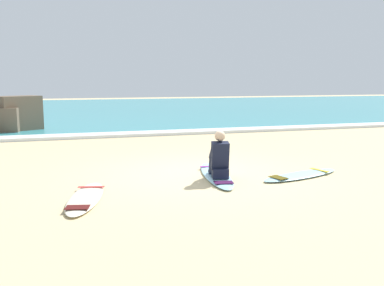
{
  "coord_description": "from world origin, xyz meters",
  "views": [
    {
      "loc": [
        -2.71,
        -8.5,
        2.02
      ],
      "look_at": [
        0.16,
        0.81,
        0.55
      ],
      "focal_mm": 39.21,
      "sensor_mm": 36.0,
      "label": 1
    }
  ],
  "objects_px": {
    "surfer_seated": "(219,159)",
    "surfboard_main": "(216,175)",
    "surfboard_spare_near": "(85,198)",
    "surfboard_spare_far": "(301,175)"
  },
  "relations": [
    {
      "from": "surfer_seated",
      "to": "surfboard_main",
      "type": "bearing_deg",
      "value": 80.92
    },
    {
      "from": "surfboard_main",
      "to": "surfboard_spare_far",
      "type": "relative_size",
      "value": 1.2
    },
    {
      "from": "surfer_seated",
      "to": "surfboard_spare_far",
      "type": "relative_size",
      "value": 0.44
    },
    {
      "from": "surfboard_main",
      "to": "surfboard_spare_far",
      "type": "xyz_separation_m",
      "value": [
        1.71,
        -0.54,
        0.0
      ]
    },
    {
      "from": "surfer_seated",
      "to": "surfboard_spare_near",
      "type": "relative_size",
      "value": 0.44
    },
    {
      "from": "surfer_seated",
      "to": "surfboard_spare_far",
      "type": "xyz_separation_m",
      "value": [
        1.76,
        -0.21,
        -0.4
      ]
    },
    {
      "from": "surfboard_spare_near",
      "to": "surfboard_main",
      "type": "bearing_deg",
      "value": 19.58
    },
    {
      "from": "surfboard_main",
      "to": "surfboard_spare_near",
      "type": "relative_size",
      "value": 1.21
    },
    {
      "from": "surfboard_main",
      "to": "surfboard_spare_near",
      "type": "height_order",
      "value": "same"
    },
    {
      "from": "surfboard_main",
      "to": "surfboard_spare_near",
      "type": "bearing_deg",
      "value": -160.42
    }
  ]
}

